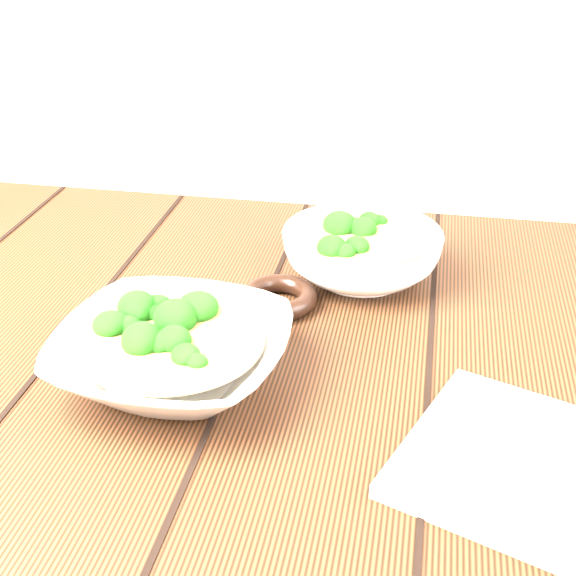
{
  "coord_description": "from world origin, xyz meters",
  "views": [
    {
      "loc": [
        0.16,
        -0.74,
        1.22
      ],
      "look_at": [
        0.02,
        0.04,
        0.8
      ],
      "focal_mm": 50.0,
      "sensor_mm": 36.0,
      "label": 1
    }
  ],
  "objects_px": {
    "table": "(267,427)",
    "soup_bowl_front": "(172,353)",
    "soup_bowl_back": "(362,253)",
    "napkin": "(551,474)",
    "trivet": "(278,297)"
  },
  "relations": [
    {
      "from": "soup_bowl_back",
      "to": "trivet",
      "type": "xyz_separation_m",
      "value": [
        -0.09,
        -0.09,
        -0.02
      ]
    },
    {
      "from": "soup_bowl_front",
      "to": "napkin",
      "type": "height_order",
      "value": "soup_bowl_front"
    },
    {
      "from": "trivet",
      "to": "napkin",
      "type": "distance_m",
      "value": 0.39
    },
    {
      "from": "soup_bowl_back",
      "to": "trivet",
      "type": "relative_size",
      "value": 2.78
    },
    {
      "from": "soup_bowl_front",
      "to": "soup_bowl_back",
      "type": "relative_size",
      "value": 0.96
    },
    {
      "from": "soup_bowl_front",
      "to": "trivet",
      "type": "height_order",
      "value": "soup_bowl_front"
    },
    {
      "from": "soup_bowl_front",
      "to": "napkin",
      "type": "distance_m",
      "value": 0.38
    },
    {
      "from": "soup_bowl_back",
      "to": "napkin",
      "type": "relative_size",
      "value": 1.06
    },
    {
      "from": "soup_bowl_back",
      "to": "napkin",
      "type": "distance_m",
      "value": 0.4
    },
    {
      "from": "soup_bowl_front",
      "to": "trivet",
      "type": "distance_m",
      "value": 0.19
    },
    {
      "from": "table",
      "to": "soup_bowl_front",
      "type": "height_order",
      "value": "soup_bowl_front"
    },
    {
      "from": "soup_bowl_front",
      "to": "trivet",
      "type": "relative_size",
      "value": 2.67
    },
    {
      "from": "soup_bowl_front",
      "to": "soup_bowl_back",
      "type": "bearing_deg",
      "value": 58.03
    },
    {
      "from": "soup_bowl_front",
      "to": "napkin",
      "type": "relative_size",
      "value": 1.01
    },
    {
      "from": "table",
      "to": "soup_bowl_front",
      "type": "relative_size",
      "value": 4.81
    }
  ]
}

